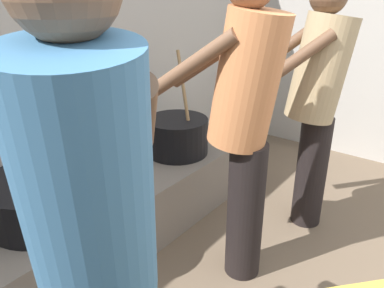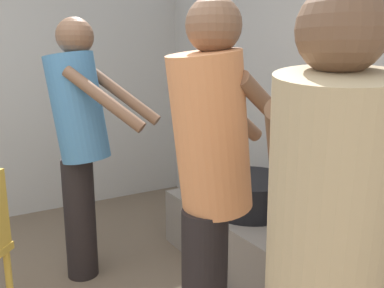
{
  "view_description": "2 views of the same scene",
  "coord_description": "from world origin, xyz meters",
  "px_view_note": "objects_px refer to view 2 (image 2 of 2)",
  "views": [
    {
      "loc": [
        -1.35,
        0.2,
        1.55
      ],
      "look_at": [
        0.25,
        1.44,
        0.69
      ],
      "focal_mm": 35.52,
      "sensor_mm": 36.0,
      "label": 1
    },
    {
      "loc": [
        1.54,
        0.2,
        1.42
      ],
      "look_at": [
        -0.16,
        1.21,
        1.0
      ],
      "focal_mm": 37.28,
      "sensor_mm": 36.0,
      "label": 2
    }
  ],
  "objects_px": {
    "cooking_pot_secondary": "(249,193)",
    "cook_in_blue_shirt": "(80,135)",
    "cook_in_orange_shirt": "(211,174)",
    "cook_in_tan_shirt": "(325,261)"
  },
  "relations": [
    {
      "from": "cooking_pot_secondary",
      "to": "cook_in_orange_shirt",
      "type": "bearing_deg",
      "value": -48.23
    },
    {
      "from": "cook_in_orange_shirt",
      "to": "cook_in_blue_shirt",
      "type": "relative_size",
      "value": 1.0
    },
    {
      "from": "cooking_pot_secondary",
      "to": "cook_in_orange_shirt",
      "type": "distance_m",
      "value": 1.12
    },
    {
      "from": "cook_in_tan_shirt",
      "to": "cooking_pot_secondary",
      "type": "bearing_deg",
      "value": 147.6
    },
    {
      "from": "cooking_pot_secondary",
      "to": "cook_in_blue_shirt",
      "type": "height_order",
      "value": "cook_in_blue_shirt"
    },
    {
      "from": "cook_in_orange_shirt",
      "to": "cook_in_blue_shirt",
      "type": "height_order",
      "value": "cook_in_blue_shirt"
    },
    {
      "from": "cooking_pot_secondary",
      "to": "cook_in_blue_shirt",
      "type": "relative_size",
      "value": 0.35
    },
    {
      "from": "cook_in_blue_shirt",
      "to": "cook_in_tan_shirt",
      "type": "bearing_deg",
      "value": 4.11
    },
    {
      "from": "cook_in_orange_shirt",
      "to": "cook_in_blue_shirt",
      "type": "bearing_deg",
      "value": -168.09
    },
    {
      "from": "cooking_pot_secondary",
      "to": "cook_in_tan_shirt",
      "type": "relative_size",
      "value": 0.37
    }
  ]
}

